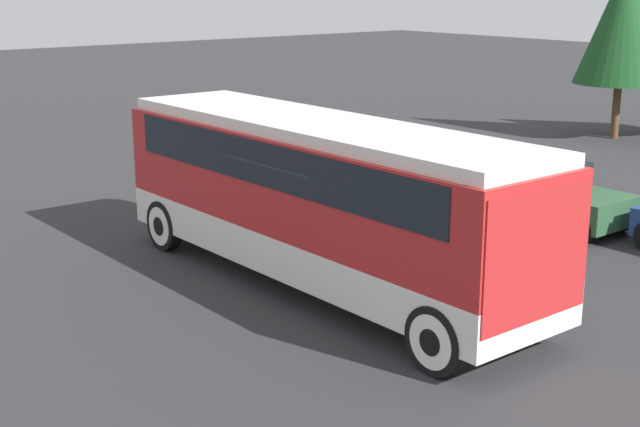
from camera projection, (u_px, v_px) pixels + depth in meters
ground_plane at (320, 286)px, 16.88m from camera, size 120.00×120.00×0.00m
tour_bus at (323, 189)px, 16.32m from camera, size 9.92×2.53×3.16m
parked_car_near at (338, 168)px, 23.78m from camera, size 4.01×1.92×1.49m
parked_car_mid at (535, 191)px, 21.21m from camera, size 4.52×1.78×1.49m
tree_center at (624, 21)px, 31.29m from camera, size 3.24×3.24×6.36m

